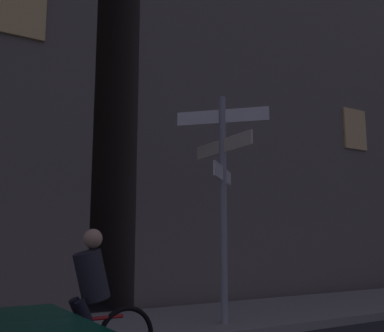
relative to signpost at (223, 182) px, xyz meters
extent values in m
cube|color=gray|center=(-0.61, 0.74, -2.39)|extent=(40.00, 2.68, 0.14)
cylinder|color=gray|center=(0.00, 0.00, -0.41)|extent=(0.12, 0.12, 3.83)
cube|color=white|center=(0.00, 0.00, 1.16)|extent=(1.17, 1.17, 0.24)
cube|color=beige|center=(0.00, 0.00, 0.63)|extent=(0.03, 1.65, 0.24)
cube|color=white|center=(0.00, 0.00, 0.14)|extent=(1.05, 1.05, 0.24)
cylinder|color=red|center=(-2.74, -1.21, -1.85)|extent=(1.00, 0.11, 0.04)
cylinder|color=#26262D|center=(-2.64, -1.20, -1.38)|extent=(0.47, 0.35, 0.61)
sphere|color=tan|center=(-2.64, -1.20, -0.96)|extent=(0.22, 0.22, 0.22)
cylinder|color=black|center=(-2.69, -1.30, -1.88)|extent=(0.35, 0.14, 0.55)
cylinder|color=black|center=(-2.70, -1.12, -1.88)|extent=(0.35, 0.14, 0.55)
cube|color=#F2C672|center=(-3.18, 1.73, 3.20)|extent=(0.90, 0.06, 1.20)
cube|color=#6B6056|center=(4.89, 6.84, 5.70)|extent=(10.99, 9.07, 16.33)
cube|color=#F2C672|center=(6.26, 2.27, 2.21)|extent=(0.90, 0.06, 1.20)
camera|label=1|loc=(-4.29, -6.25, -0.96)|focal=41.74mm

